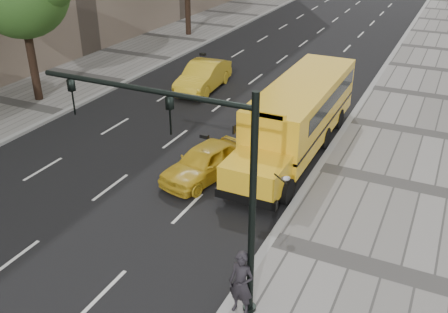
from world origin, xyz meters
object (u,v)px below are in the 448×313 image
at_px(traffic_signal, 201,171).
at_px(school_bus, 300,110).
at_px(taxi_far, 203,76).
at_px(taxi_near, 205,162).
at_px(pedestrian, 241,283).

bearing_deg(traffic_signal, school_bus, 93.72).
relative_size(taxi_far, traffic_signal, 0.79).
height_order(school_bus, traffic_signal, traffic_signal).
bearing_deg(taxi_far, taxi_near, -66.24).
xyz_separation_m(school_bus, traffic_signal, (0.69, -10.65, 2.33)).
bearing_deg(taxi_far, school_bus, -37.77).
distance_m(taxi_far, pedestrian, 18.43).
xyz_separation_m(taxi_far, traffic_signal, (8.25, -15.62, 3.26)).
bearing_deg(taxi_near, traffic_signal, -49.40).
height_order(taxi_near, taxi_far, taxi_far).
bearing_deg(pedestrian, traffic_signal, 176.31).
xyz_separation_m(taxi_far, pedestrian, (9.48, -15.81, 0.29)).
distance_m(school_bus, pedestrian, 11.03).
bearing_deg(school_bus, taxi_near, -119.26).
bearing_deg(school_bus, traffic_signal, -86.28).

